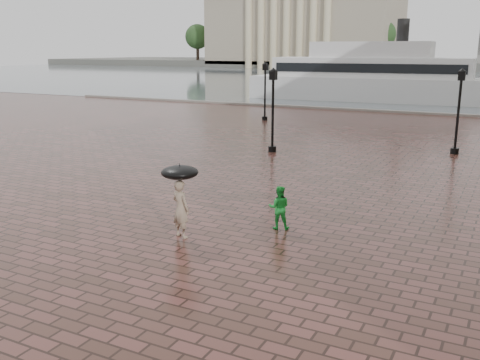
{
  "coord_description": "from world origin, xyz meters",
  "views": [
    {
      "loc": [
        5.75,
        -16.57,
        5.5
      ],
      "look_at": [
        -1.93,
        -1.74,
        1.4
      ],
      "focal_mm": 40.0,
      "sensor_mm": 36.0,
      "label": 1
    }
  ],
  "objects_px": {
    "street_lamps": "(323,102)",
    "ferry_near": "(370,77)",
    "child_pedestrian": "(279,208)",
    "adult_pedestrian": "(181,209)"
  },
  "relations": [
    {
      "from": "street_lamps",
      "to": "ferry_near",
      "type": "bearing_deg",
      "value": 98.07
    },
    {
      "from": "street_lamps",
      "to": "ferry_near",
      "type": "distance_m",
      "value": 27.75
    },
    {
      "from": "street_lamps",
      "to": "child_pedestrian",
      "type": "relative_size",
      "value": 11.2
    },
    {
      "from": "street_lamps",
      "to": "child_pedestrian",
      "type": "xyz_separation_m",
      "value": [
        4.49,
        -17.15,
        -1.64
      ]
    },
    {
      "from": "street_lamps",
      "to": "adult_pedestrian",
      "type": "relative_size",
      "value": 8.75
    },
    {
      "from": "child_pedestrian",
      "to": "ferry_near",
      "type": "height_order",
      "value": "ferry_near"
    },
    {
      "from": "street_lamps",
      "to": "ferry_near",
      "type": "relative_size",
      "value": 0.58
    },
    {
      "from": "adult_pedestrian",
      "to": "ferry_near",
      "type": "relative_size",
      "value": 0.07
    },
    {
      "from": "ferry_near",
      "to": "street_lamps",
      "type": "bearing_deg",
      "value": -84.14
    },
    {
      "from": "adult_pedestrian",
      "to": "street_lamps",
      "type": "bearing_deg",
      "value": -66.78
    }
  ]
}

